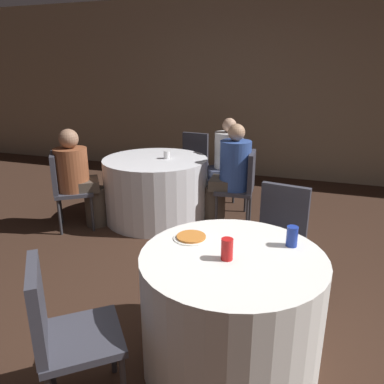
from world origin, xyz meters
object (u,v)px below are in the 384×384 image
object	(u,v)px
table_far	(156,189)
chair_far_north	(193,158)
chair_near_southwest	(60,327)
person_floral_shirt	(79,178)
person_blue_shirt	(229,175)
chair_near_north	(280,230)
person_white_shirt	(223,165)
soda_can_blue	(292,236)
soda_can_red	(227,249)
chair_far_northeast	(235,169)
pizza_plate_near	(191,237)
chair_far_east	(243,182)
chair_far_southwest	(65,184)
table_near	(231,311)

from	to	relation	value
table_far	chair_far_north	distance (m)	1.03
chair_near_southwest	person_floral_shirt	size ratio (longest dim) A/B	0.77
chair_far_north	person_blue_shirt	world-z (taller)	person_blue_shirt
chair_near_north	person_white_shirt	bearing A→B (deg)	-51.29
chair_near_north	soda_can_blue	distance (m)	0.76
chair_near_north	soda_can_red	distance (m)	1.03
table_far	chair_near_north	size ratio (longest dim) A/B	1.40
chair_far_north	soda_can_red	size ratio (longest dim) A/B	7.08
chair_far_northeast	pizza_plate_near	bearing A→B (deg)	148.25
person_floral_shirt	soda_can_blue	distance (m)	2.70
person_floral_shirt	pizza_plate_near	size ratio (longest dim) A/B	5.10
chair_far_north	table_far	bearing A→B (deg)	90.00
person_white_shirt	person_floral_shirt	distance (m)	1.72
chair_far_north	chair_far_east	xyz separation A→B (m)	(0.90, -0.92, 0.00)
chair_near_north	chair_far_southwest	world-z (taller)	same
chair_far_north	person_blue_shirt	distance (m)	1.20
person_white_shirt	chair_near_southwest	bearing A→B (deg)	141.35
chair_far_north	chair_far_east	size ratio (longest dim) A/B	1.00
chair_far_east	pizza_plate_near	size ratio (longest dim) A/B	3.94
table_far	soda_can_red	distance (m)	2.50
chair_near_southwest	person_white_shirt	world-z (taller)	person_white_shirt
table_far	chair_far_east	bearing A→B (deg)	5.27
chair_near_north	chair_far_northeast	world-z (taller)	same
table_near	chair_far_north	bearing A→B (deg)	112.85
person_blue_shirt	person_floral_shirt	bearing A→B (deg)	105.37
soda_can_red	person_blue_shirt	bearing A→B (deg)	103.19
chair_near_north	pizza_plate_near	world-z (taller)	chair_near_north
table_near	soda_can_red	distance (m)	0.43
pizza_plate_near	person_white_shirt	bearing A→B (deg)	99.72
table_far	soda_can_blue	world-z (taller)	soda_can_blue
table_near	chair_near_north	bearing A→B (deg)	79.67
chair_far_southwest	soda_can_blue	world-z (taller)	chair_far_southwest
table_near	chair_far_north	xyz separation A→B (m)	(-1.27, 3.01, 0.15)
table_far	chair_far_southwest	bearing A→B (deg)	-143.98
table_near	table_far	bearing A→B (deg)	124.58
chair_near_north	soda_can_blue	bearing A→B (deg)	110.86
chair_far_southwest	person_floral_shirt	bearing A→B (deg)	90.00
chair_near_southwest	soda_can_red	distance (m)	0.93
chair_near_north	person_floral_shirt	xyz separation A→B (m)	(-2.24, 0.57, 0.05)
chair_near_north	soda_can_red	bearing A→B (deg)	89.31
person_blue_shirt	soda_can_blue	world-z (taller)	person_blue_shirt
table_far	pizza_plate_near	distance (m)	2.19
table_far	person_floral_shirt	distance (m)	0.88
table_far	person_white_shirt	distance (m)	0.89
chair_near_southwest	pizza_plate_near	distance (m)	0.87
chair_near_southwest	person_blue_shirt	size ratio (longest dim) A/B	0.74
chair_far_east	soda_can_red	world-z (taller)	chair_far_east
chair_far_southwest	soda_can_red	world-z (taller)	chair_far_southwest
pizza_plate_near	chair_far_southwest	bearing A→B (deg)	146.35
table_near	chair_near_southwest	bearing A→B (deg)	-140.19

